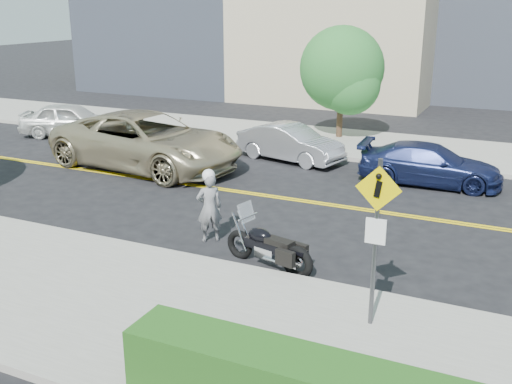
{
  "coord_description": "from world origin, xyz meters",
  "views": [
    {
      "loc": [
        6.34,
        -15.66,
        5.57
      ],
      "look_at": [
        0.52,
        -3.22,
        1.2
      ],
      "focal_mm": 42.0,
      "sensor_mm": 36.0,
      "label": 1
    }
  ],
  "objects_px": {
    "pedestrian_sign": "(376,228)",
    "parked_car_white": "(71,120)",
    "suv": "(147,141)",
    "motorcycle": "(269,238)",
    "parked_car_silver": "(290,143)",
    "parked_car_blue": "(430,164)",
    "motorcyclist": "(209,206)"
  },
  "relations": [
    {
      "from": "motorcycle",
      "to": "parked_car_white",
      "type": "height_order",
      "value": "parked_car_white"
    },
    {
      "from": "pedestrian_sign",
      "to": "motorcycle",
      "type": "relative_size",
      "value": 1.35
    },
    {
      "from": "suv",
      "to": "parked_car_blue",
      "type": "xyz_separation_m",
      "value": [
        9.29,
        2.18,
        -0.32
      ]
    },
    {
      "from": "motorcycle",
      "to": "parked_car_white",
      "type": "relative_size",
      "value": 0.52
    },
    {
      "from": "motorcyclist",
      "to": "parked_car_silver",
      "type": "bearing_deg",
      "value": -122.1
    },
    {
      "from": "pedestrian_sign",
      "to": "parked_car_blue",
      "type": "distance_m",
      "value": 9.75
    },
    {
      "from": "motorcycle",
      "to": "parked_car_white",
      "type": "distance_m",
      "value": 15.8
    },
    {
      "from": "pedestrian_sign",
      "to": "parked_car_silver",
      "type": "xyz_separation_m",
      "value": [
        -5.76,
        10.51,
        -1.3
      ]
    },
    {
      "from": "pedestrian_sign",
      "to": "motorcyclist",
      "type": "relative_size",
      "value": 1.65
    },
    {
      "from": "motorcyclist",
      "to": "motorcycle",
      "type": "distance_m",
      "value": 2.06
    },
    {
      "from": "motorcycle",
      "to": "parked_car_white",
      "type": "xyz_separation_m",
      "value": [
        -13.19,
        8.68,
        0.05
      ]
    },
    {
      "from": "suv",
      "to": "parked_car_white",
      "type": "xyz_separation_m",
      "value": [
        -6.0,
        2.94,
        -0.25
      ]
    },
    {
      "from": "motorcycle",
      "to": "parked_car_silver",
      "type": "relative_size",
      "value": 0.55
    },
    {
      "from": "parked_car_white",
      "to": "parked_car_blue",
      "type": "distance_m",
      "value": 15.31
    },
    {
      "from": "parked_car_white",
      "to": "parked_car_blue",
      "type": "height_order",
      "value": "parked_car_white"
    },
    {
      "from": "pedestrian_sign",
      "to": "suv",
      "type": "bearing_deg",
      "value": 143.04
    },
    {
      "from": "parked_car_silver",
      "to": "suv",
      "type": "bearing_deg",
      "value": 139.94
    },
    {
      "from": "motorcyclist",
      "to": "parked_car_blue",
      "type": "xyz_separation_m",
      "value": [
        4.0,
        7.16,
        -0.26
      ]
    },
    {
      "from": "suv",
      "to": "parked_car_white",
      "type": "relative_size",
      "value": 1.64
    },
    {
      "from": "motorcyclist",
      "to": "motorcycle",
      "type": "xyz_separation_m",
      "value": [
        1.9,
        -0.77,
        -0.23
      ]
    },
    {
      "from": "motorcycle",
      "to": "parked_car_blue",
      "type": "height_order",
      "value": "motorcycle"
    },
    {
      "from": "pedestrian_sign",
      "to": "parked_car_silver",
      "type": "distance_m",
      "value": 12.06
    },
    {
      "from": "parked_car_white",
      "to": "parked_car_silver",
      "type": "xyz_separation_m",
      "value": [
        10.16,
        0.12,
        -0.06
      ]
    },
    {
      "from": "pedestrian_sign",
      "to": "parked_car_white",
      "type": "relative_size",
      "value": 0.71
    },
    {
      "from": "parked_car_white",
      "to": "parked_car_blue",
      "type": "xyz_separation_m",
      "value": [
        15.29,
        -0.75,
        -0.08
      ]
    },
    {
      "from": "suv",
      "to": "parked_car_blue",
      "type": "distance_m",
      "value": 9.55
    },
    {
      "from": "pedestrian_sign",
      "to": "parked_car_white",
      "type": "distance_m",
      "value": 19.05
    },
    {
      "from": "pedestrian_sign",
      "to": "motorcycle",
      "type": "distance_m",
      "value": 3.47
    },
    {
      "from": "motorcyclist",
      "to": "pedestrian_sign",
      "type": "bearing_deg",
      "value": 111.63
    },
    {
      "from": "pedestrian_sign",
      "to": "parked_car_silver",
      "type": "bearing_deg",
      "value": 118.72
    },
    {
      "from": "motorcyclist",
      "to": "suv",
      "type": "bearing_deg",
      "value": -83.4
    },
    {
      "from": "pedestrian_sign",
      "to": "parked_car_white",
      "type": "height_order",
      "value": "pedestrian_sign"
    }
  ]
}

